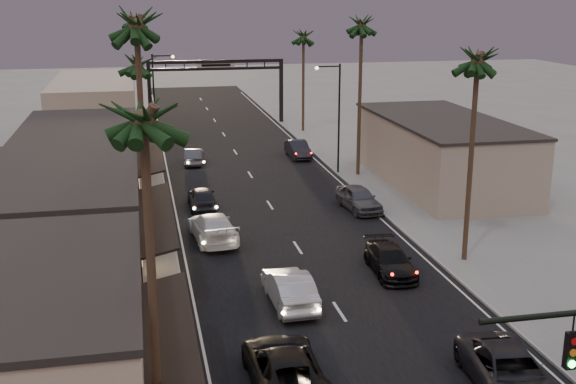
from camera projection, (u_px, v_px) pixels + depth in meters
name	position (u px, v px, depth m)	size (l,w,h in m)	color
ground	(263.00, 194.00, 53.56)	(200.00, 200.00, 0.00)	slate
road	(252.00, 178.00, 58.28)	(14.00, 120.00, 0.02)	black
sidewalk_left	(132.00, 163.00, 62.99)	(5.00, 92.00, 0.12)	slate
sidewalk_right	(341.00, 154.00, 66.74)	(5.00, 92.00, 0.12)	slate
storefront_near	(20.00, 358.00, 23.84)	(8.00, 12.00, 5.50)	#C2AE94
storefront_mid	(60.00, 228.00, 37.05)	(8.00, 14.00, 5.50)	gray
storefront_far	(81.00, 163.00, 52.22)	(8.00, 16.00, 5.00)	#C2AE94
storefront_dist	(96.00, 109.00, 73.79)	(8.00, 20.00, 6.00)	gray
building_right	(441.00, 153.00, 55.66)	(8.00, 18.00, 5.00)	gray
arch	(216.00, 76.00, 80.40)	(15.20, 0.40, 7.27)	black
streetlight_right	(336.00, 110.00, 58.23)	(2.13, 0.30, 9.00)	black
streetlight_left	(157.00, 93.00, 67.77)	(2.13, 0.30, 9.00)	black
palm_la	(142.00, 106.00, 19.57)	(3.20, 3.20, 13.20)	#38281C
palm_lb	(136.00, 17.00, 31.32)	(3.20, 3.20, 15.20)	#38281C
palm_lc	(137.00, 58.00, 45.31)	(3.20, 3.20, 12.20)	#38281C
palm_ld	(134.00, 17.00, 62.72)	(3.20, 3.20, 14.20)	#38281C
palm_ra	(478.00, 53.00, 37.12)	(3.20, 3.20, 13.20)	#38281C
palm_rb	(362.00, 20.00, 55.73)	(3.20, 3.20, 14.20)	#38281C
palm_rc	(304.00, 32.00, 75.12)	(3.20, 3.20, 12.20)	#38281C
palm_far	(137.00, 19.00, 84.74)	(3.20, 3.20, 13.20)	#38281C
oncoming_pickup	(284.00, 367.00, 27.13)	(2.70, 5.86, 1.63)	black
oncoming_silver	(290.00, 288.00, 34.33)	(1.77, 5.08, 1.67)	#A8A7AD
oncoming_white	(213.00, 227.00, 43.30)	(2.35, 5.78, 1.68)	silver
oncoming_dgrey	(202.00, 197.00, 49.86)	(1.80, 4.48, 1.53)	black
oncoming_grey_far	(194.00, 156.00, 62.77)	(1.47, 4.22, 1.39)	#434247
curbside_near	(510.00, 372.00, 26.78)	(2.65, 5.74, 1.60)	black
curbside_black	(390.00, 260.00, 38.25)	(1.99, 4.90, 1.42)	black
curbside_grey	(359.00, 198.00, 49.42)	(1.95, 4.86, 1.66)	#46474B
curbside_far	(298.00, 149.00, 65.35)	(1.61, 4.62, 1.52)	black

